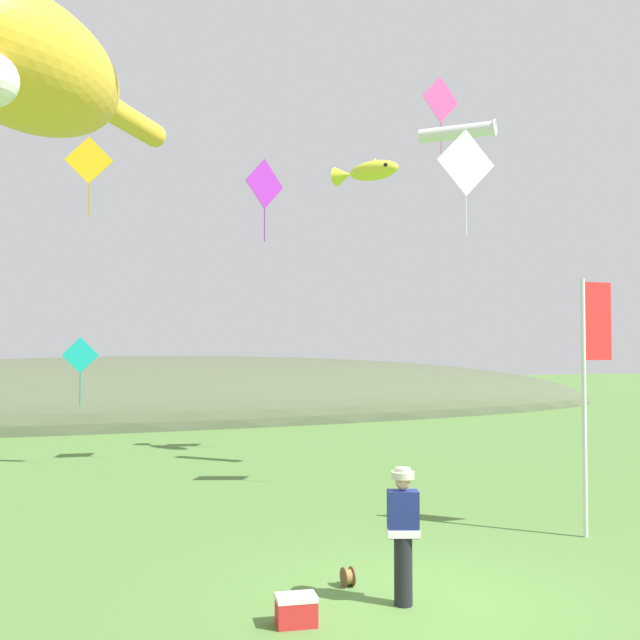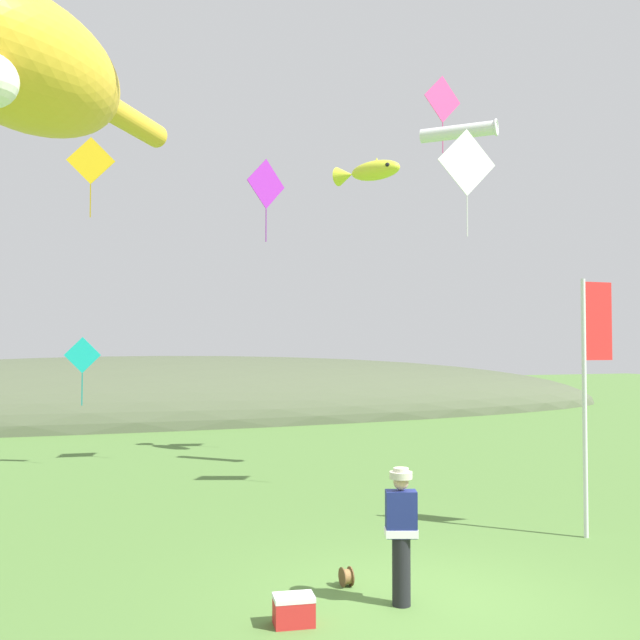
# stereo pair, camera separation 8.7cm
# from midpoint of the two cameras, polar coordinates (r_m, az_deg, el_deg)

# --- Properties ---
(ground_plane) EXTENTS (120.00, 120.00, 0.00)m
(ground_plane) POSITION_cam_midpoint_polar(r_m,az_deg,el_deg) (10.16, 8.20, -21.43)
(ground_plane) COLOR #517A38
(distant_hill_ridge) EXTENTS (50.98, 13.72, 5.74)m
(distant_hill_ridge) POSITION_cam_midpoint_polar(r_m,az_deg,el_deg) (35.65, -13.04, -7.44)
(distant_hill_ridge) COLOR #4C563D
(distant_hill_ridge) RESTS_ON ground
(festival_attendant) EXTENTS (0.48, 0.39, 1.77)m
(festival_attendant) POSITION_cam_midpoint_polar(r_m,az_deg,el_deg) (9.74, 6.39, -16.43)
(festival_attendant) COLOR black
(festival_attendant) RESTS_ON ground
(kite_spool) EXTENTS (0.14, 0.27, 0.27)m
(kite_spool) POSITION_cam_midpoint_polar(r_m,az_deg,el_deg) (10.61, 1.99, -19.83)
(kite_spool) COLOR olive
(kite_spool) RESTS_ON ground
(picnic_cooler) EXTENTS (0.53, 0.39, 0.36)m
(picnic_cooler) POSITION_cam_midpoint_polar(r_m,az_deg,el_deg) (9.28, -2.20, -22.18)
(picnic_cooler) COLOR red
(picnic_cooler) RESTS_ON ground
(festival_banner_pole) EXTENTS (0.66, 0.08, 4.56)m
(festival_banner_pole) POSITION_cam_midpoint_polar(r_m,az_deg,el_deg) (13.60, 20.64, -3.54)
(festival_banner_pole) COLOR silver
(festival_banner_pole) RESTS_ON ground
(kite_giant_cat) EXTENTS (5.85, 7.80, 2.75)m
(kite_giant_cat) POSITION_cam_midpoint_polar(r_m,az_deg,el_deg) (14.12, -24.43, 19.12)
(kite_giant_cat) COLOR gold
(kite_fish_windsock) EXTENTS (1.69, 2.11, 0.66)m
(kite_fish_windsock) POSITION_cam_midpoint_polar(r_m,az_deg,el_deg) (21.52, 3.64, 11.77)
(kite_fish_windsock) COLOR yellow
(kite_tube_streamer) EXTENTS (1.70, 1.65, 0.44)m
(kite_tube_streamer) POSITION_cam_midpoint_polar(r_m,az_deg,el_deg) (19.31, 10.86, 14.55)
(kite_tube_streamer) COLOR white
(kite_diamond_violet) EXTENTS (1.24, 0.63, 2.28)m
(kite_diamond_violet) POSITION_cam_midpoint_polar(r_m,az_deg,el_deg) (19.82, -4.58, 10.76)
(kite_diamond_violet) COLOR purple
(kite_diamond_teal) EXTENTS (0.99, 0.27, 1.91)m
(kite_diamond_teal) POSITION_cam_midpoint_polar(r_m,az_deg,el_deg) (21.00, -18.74, -2.74)
(kite_diamond_teal) COLOR #19BFBF
(kite_diamond_pink) EXTENTS (1.35, 0.30, 2.28)m
(kite_diamond_pink) POSITION_cam_midpoint_polar(r_m,az_deg,el_deg) (22.02, 9.52, 16.97)
(kite_diamond_pink) COLOR #E53F8C
(kite_diamond_white) EXTENTS (1.49, 0.07, 2.39)m
(kite_diamond_white) POSITION_cam_midpoint_polar(r_m,az_deg,el_deg) (16.46, 11.45, 12.18)
(kite_diamond_white) COLOR white
(kite_diamond_gold) EXTENTS (1.26, 0.28, 2.19)m
(kite_diamond_gold) POSITION_cam_midpoint_polar(r_m,az_deg,el_deg) (20.63, -18.12, 12.01)
(kite_diamond_gold) COLOR yellow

